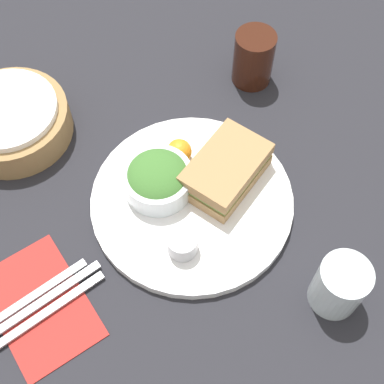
# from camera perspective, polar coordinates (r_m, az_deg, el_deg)

# --- Properties ---
(ground_plane) EXTENTS (4.00, 4.00, 0.00)m
(ground_plane) POSITION_cam_1_polar(r_m,az_deg,el_deg) (0.88, 0.00, -1.25)
(ground_plane) COLOR #232328
(plate) EXTENTS (0.33, 0.33, 0.02)m
(plate) POSITION_cam_1_polar(r_m,az_deg,el_deg) (0.87, 0.00, -0.96)
(plate) COLOR white
(plate) RESTS_ON ground_plane
(sandwich) EXTENTS (0.17, 0.14, 0.05)m
(sandwich) POSITION_cam_1_polar(r_m,az_deg,el_deg) (0.86, 3.63, 2.35)
(sandwich) COLOR #A37A4C
(sandwich) RESTS_ON plate
(salad_bowl) EXTENTS (0.11, 0.11, 0.06)m
(salad_bowl) POSITION_cam_1_polar(r_m,az_deg,el_deg) (0.85, -3.67, 1.43)
(salad_bowl) COLOR white
(salad_bowl) RESTS_ON plate
(dressing_cup) EXTENTS (0.05, 0.05, 0.04)m
(dressing_cup) POSITION_cam_1_polar(r_m,az_deg,el_deg) (0.81, -1.03, -5.53)
(dressing_cup) COLOR #B7B7BC
(dressing_cup) RESTS_ON plate
(orange_wedge) EXTENTS (0.04, 0.04, 0.04)m
(orange_wedge) POSITION_cam_1_polar(r_m,az_deg,el_deg) (0.88, -1.38, 4.34)
(orange_wedge) COLOR orange
(orange_wedge) RESTS_ON plate
(drink_glass) EXTENTS (0.07, 0.07, 0.10)m
(drink_glass) POSITION_cam_1_polar(r_m,az_deg,el_deg) (1.00, 6.57, 14.00)
(drink_glass) COLOR #38190F
(drink_glass) RESTS_ON ground_plane
(bread_basket) EXTENTS (0.20, 0.20, 0.07)m
(bread_basket) POSITION_cam_1_polar(r_m,az_deg,el_deg) (0.98, -18.73, 7.24)
(bread_basket) COLOR #997547
(bread_basket) RESTS_ON ground_plane
(napkin) EXTENTS (0.13, 0.19, 0.00)m
(napkin) POSITION_cam_1_polar(r_m,az_deg,el_deg) (0.84, -15.94, -11.50)
(napkin) COLOR #B22823
(napkin) RESTS_ON ground_plane
(fork) EXTENTS (0.20, 0.02, 0.01)m
(fork) POSITION_cam_1_polar(r_m,az_deg,el_deg) (0.83, -15.40, -12.38)
(fork) COLOR #B2B2B7
(fork) RESTS_ON napkin
(knife) EXTENTS (0.21, 0.02, 0.01)m
(knife) POSITION_cam_1_polar(r_m,az_deg,el_deg) (0.83, -16.01, -11.40)
(knife) COLOR #B2B2B7
(knife) RESTS_ON napkin
(spoon) EXTENTS (0.18, 0.02, 0.01)m
(spoon) POSITION_cam_1_polar(r_m,az_deg,el_deg) (0.84, -16.60, -10.44)
(spoon) COLOR #B2B2B7
(spoon) RESTS_ON napkin
(water_glass) EXTENTS (0.07, 0.07, 0.09)m
(water_glass) POSITION_cam_1_polar(r_m,az_deg,el_deg) (0.80, 15.45, -9.60)
(water_glass) COLOR silver
(water_glass) RESTS_ON ground_plane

